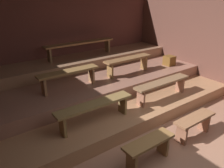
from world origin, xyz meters
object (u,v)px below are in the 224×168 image
object	(u,v)px
bench_floor_left	(149,146)
bench_lower_left	(95,107)
bench_upper_center	(80,45)
bench_floor_right	(194,122)
bench_middle_left	(69,74)
bench_middle_right	(128,61)
bench_lower_right	(162,85)
wooden_crate_middle	(169,61)

from	to	relation	value
bench_floor_left	bench_lower_left	distance (m)	1.19
bench_upper_center	bench_floor_right	bearing A→B (deg)	-82.59
bench_floor_left	bench_middle_left	xyz separation A→B (m)	(-0.25, 2.29, 0.59)
bench_floor_right	bench_upper_center	bearing A→B (deg)	97.41
bench_floor_left	bench_middle_right	size ratio (longest dim) A/B	0.66
bench_floor_left	bench_upper_center	bearing A→B (deg)	78.28
bench_floor_right	bench_lower_right	world-z (taller)	bench_lower_right
bench_middle_left	bench_upper_center	distance (m)	1.63
bench_lower_left	bench_middle_left	world-z (taller)	bench_middle_left
bench_floor_right	bench_lower_right	size ratio (longest dim) A/B	0.60
bench_floor_right	bench_lower_left	distance (m)	1.90
bench_floor_right	bench_middle_left	xyz separation A→B (m)	(-1.45, 2.29, 0.59)
bench_lower_left	bench_floor_left	bearing A→B (deg)	-74.58
bench_floor_left	bench_floor_right	bearing A→B (deg)	0.00
bench_lower_left	bench_upper_center	world-z (taller)	bench_upper_center
bench_lower_left	bench_middle_left	xyz separation A→B (m)	(0.05, 1.17, 0.28)
bench_middle_right	bench_upper_center	bearing A→B (deg)	119.50
bench_floor_right	bench_upper_center	size ratio (longest dim) A/B	0.44
bench_lower_right	bench_middle_left	bearing A→B (deg)	146.25
bench_lower_left	bench_upper_center	xyz separation A→B (m)	(1.04, 2.43, 0.58)
bench_lower_right	bench_upper_center	bearing A→B (deg)	107.51
bench_floor_left	bench_middle_left	distance (m)	2.37
bench_lower_left	bench_middle_right	bearing A→B (deg)	33.75
bench_lower_right	bench_middle_left	world-z (taller)	bench_middle_left
bench_floor_right	bench_lower_right	distance (m)	1.19
bench_floor_left	wooden_crate_middle	bearing A→B (deg)	36.21
bench_lower_left	bench_middle_right	world-z (taller)	bench_middle_right
bench_lower_left	wooden_crate_middle	size ratio (longest dim) A/B	5.62
bench_floor_right	bench_middle_left	distance (m)	2.77
bench_middle_right	wooden_crate_middle	distance (m)	1.47
bench_floor_right	bench_lower_left	bearing A→B (deg)	143.49
bench_lower_right	bench_lower_left	bearing A→B (deg)	180.00
bench_floor_left	wooden_crate_middle	xyz separation A→B (m)	(2.89, 2.12, 0.39)
wooden_crate_middle	bench_upper_center	bearing A→B (deg)	146.55
bench_floor_right	bench_upper_center	distance (m)	3.68
bench_upper_center	wooden_crate_middle	xyz separation A→B (m)	(2.16, -1.43, -0.50)
bench_lower_left	bench_upper_center	size ratio (longest dim) A/B	0.74
bench_lower_right	bench_upper_center	world-z (taller)	bench_upper_center
bench_middle_left	wooden_crate_middle	size ratio (longest dim) A/B	5.08
bench_middle_right	bench_upper_center	size ratio (longest dim) A/B	0.67
bench_floor_left	bench_middle_right	xyz separation A→B (m)	(1.45, 2.29, 0.59)
bench_middle_left	wooden_crate_middle	xyz separation A→B (m)	(3.15, -0.17, -0.20)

